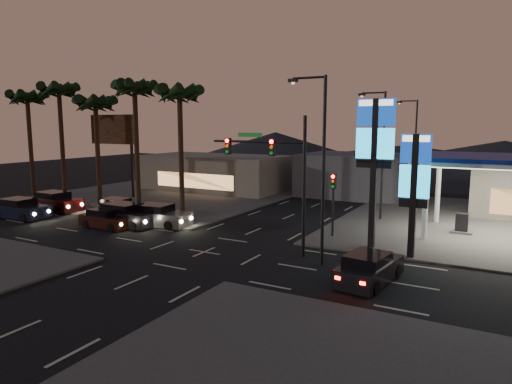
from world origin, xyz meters
The scene contains 28 objects.
ground centered at (0.00, 0.00, 0.00)m, with size 140.00×140.00×0.00m, color black.
corner_lot_ne centered at (16.00, 16.00, 0.06)m, with size 24.00×24.00×0.12m, color #47443F.
corner_lot_nw centered at (-16.00, 16.00, 0.06)m, with size 24.00×24.00×0.12m, color #47443F.
pylon_sign_tall centered at (8.50, 5.50, 6.39)m, with size 2.20×0.35×9.00m.
pylon_sign_short centered at (11.00, 4.50, 4.66)m, with size 1.60×0.35×7.00m.
traffic_signal_mast centered at (3.76, 1.99, 5.23)m, with size 6.10×0.39×8.00m.
pedestal_signal centered at (5.50, 6.98, 2.92)m, with size 0.32×0.39×4.30m.
streetlight_near centered at (6.79, 1.00, 5.72)m, with size 2.14×0.25×10.00m.
streetlight_mid centered at (6.79, 14.00, 5.72)m, with size 2.14×0.25×10.00m.
streetlight_far centered at (6.79, 28.00, 5.72)m, with size 2.14×0.25×10.00m.
palm_a centered at (-9.00, 9.50, 9.43)m, with size 4.41×4.41×10.86m.
palm_b centered at (-14.00, 9.50, 9.97)m, with size 4.41×4.41×11.46m.
palm_c centered at (-19.00, 9.50, 8.88)m, with size 4.41×4.41×10.26m.
palm_d centered at (-24.00, 9.50, 10.15)m, with size 4.41×4.41×11.66m.
palm_e centered at (-29.00, 9.50, 9.61)m, with size 4.41×4.41×11.06m.
billboard centered at (-20.50, 13.00, 6.33)m, with size 6.00×0.30×8.50m.
building_far_west centered at (-14.00, 22.00, 2.00)m, with size 16.00×8.00×4.00m, color #726B5B.
building_far_mid centered at (2.00, 26.00, 2.20)m, with size 12.00×9.00×4.40m, color #4C4C51.
hill_left centered at (-25.00, 60.00, 3.00)m, with size 40.00×40.00×6.00m, color black.
hill_right centered at (15.00, 60.00, 2.50)m, with size 50.00×50.00×5.00m, color black.
hill_center centered at (0.00, 60.00, 2.00)m, with size 60.00×60.00×4.00m, color black.
car_lane_a_front centered at (-9.26, 3.02, 0.78)m, with size 5.20×2.24×1.68m.
car_lane_a_mid centered at (-10.04, 1.88, 0.64)m, with size 4.27×1.90×1.37m.
car_lane_a_rear centered at (-18.69, 0.98, 0.75)m, with size 5.04×2.29×1.61m.
car_lane_b_front centered at (-7.13, 4.14, 0.75)m, with size 5.13×2.47×1.63m.
car_lane_b_mid centered at (-12.60, 5.48, 0.67)m, with size 4.51×2.00×1.45m.
car_lane_b_rear centered at (-18.99, 4.47, 0.78)m, with size 5.23×2.30×1.68m.
suv_station centered at (9.97, -0.54, 0.68)m, with size 2.42×4.60×1.47m.
Camera 1 is at (15.32, -21.53, 7.50)m, focal length 32.00 mm.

